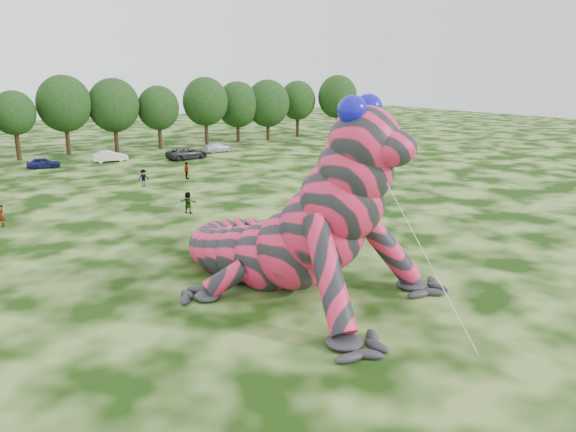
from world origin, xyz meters
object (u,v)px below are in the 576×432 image
(inflatable_gecko, at_px, (271,193))
(tree_10, at_px, (65,115))
(tree_17, at_px, (337,105))
(car_4, at_px, (44,163))
(tree_16, at_px, (298,109))
(spectator_2, at_px, (144,178))
(tree_11, at_px, (114,115))
(car_5, at_px, (110,156))
(car_6, at_px, (187,153))
(spectator_3, at_px, (187,171))
(tree_14, at_px, (238,112))
(spectator_5, at_px, (188,203))
(car_7, at_px, (218,147))
(tree_15, at_px, (268,110))
(tree_9, at_px, (15,126))
(tree_12, at_px, (159,117))
(spectator_0, at_px, (2,216))
(tree_13, at_px, (206,112))

(inflatable_gecko, bearing_deg, tree_10, 63.95)
(tree_17, relative_size, car_4, 2.78)
(tree_10, relative_size, tree_16, 1.12)
(tree_10, bearing_deg, spectator_2, -88.09)
(tree_11, xyz_separation_m, tree_17, (38.16, -1.53, 0.11))
(tree_10, xyz_separation_m, car_5, (2.79, -8.87, -4.55))
(car_4, xyz_separation_m, car_6, (16.72, -2.93, 0.12))
(spectator_3, bearing_deg, tree_14, -35.80)
(spectator_2, bearing_deg, spectator_5, -89.95)
(car_4, height_order, spectator_3, spectator_3)
(tree_17, height_order, car_7, tree_17)
(tree_15, xyz_separation_m, car_7, (-13.20, -7.96, -4.17))
(car_6, relative_size, spectator_3, 3.09)
(tree_16, height_order, car_4, tree_16)
(tree_16, bearing_deg, car_5, -164.67)
(tree_9, relative_size, spectator_3, 4.94)
(tree_12, distance_m, tree_14, 13.49)
(tree_11, distance_m, car_6, 13.70)
(tree_14, bearing_deg, spectator_3, -128.79)
(tree_11, relative_size, car_4, 2.72)
(car_6, bearing_deg, spectator_3, 147.89)
(tree_9, distance_m, spectator_5, 37.84)
(tree_11, distance_m, tree_17, 38.19)
(tree_12, relative_size, spectator_5, 5.16)
(tree_11, xyz_separation_m, tree_15, (24.69, -0.42, -0.22))
(inflatable_gecko, relative_size, tree_17, 1.95)
(car_4, bearing_deg, tree_9, 19.95)
(car_6, bearing_deg, tree_11, 16.41)
(tree_11, relative_size, spectator_2, 5.91)
(tree_16, bearing_deg, spectator_0, -145.27)
(car_4, relative_size, car_6, 0.68)
(tree_13, xyz_separation_m, tree_17, (24.82, -0.46, 0.08))
(inflatable_gecko, xyz_separation_m, tree_11, (9.19, 54.89, 0.00))
(tree_11, bearing_deg, tree_10, 176.56)
(tree_9, distance_m, car_4, 9.00)
(tree_11, height_order, car_5, tree_11)
(car_5, bearing_deg, car_6, -108.18)
(tree_10, distance_m, car_5, 10.35)
(tree_9, bearing_deg, tree_14, 2.43)
(tree_11, bearing_deg, car_7, -36.13)
(car_4, relative_size, spectator_3, 2.11)
(tree_12, height_order, tree_14, tree_14)
(spectator_3, relative_size, spectator_2, 1.03)
(inflatable_gecko, bearing_deg, tree_17, 25.27)
(tree_17, distance_m, spectator_2, 50.14)
(spectator_0, bearing_deg, tree_10, 152.00)
(tree_14, xyz_separation_m, car_5, (-23.27, -9.02, -4.00))
(inflatable_gecko, height_order, tree_17, tree_17)
(tree_12, xyz_separation_m, tree_14, (13.45, 0.98, 0.21))
(car_7, bearing_deg, tree_16, -70.34)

